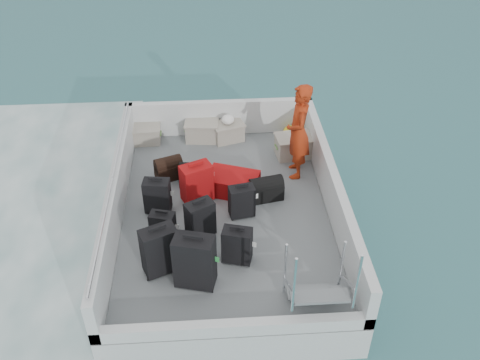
{
  "coord_description": "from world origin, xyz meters",
  "views": [
    {
      "loc": [
        -0.21,
        -6.71,
        6.26
      ],
      "look_at": [
        0.26,
        0.31,
        1.0
      ],
      "focal_mm": 40.0,
      "sensor_mm": 36.0,
      "label": 1
    }
  ],
  "objects_px": {
    "suitcase_5": "(197,183)",
    "crate_3": "(294,147)",
    "crate_2": "(228,132)",
    "crate_1": "(202,131)",
    "suitcase_6": "(237,246)",
    "suitcase_1": "(163,228)",
    "suitcase_8": "(233,183)",
    "crate_0": "(147,135)",
    "suitcase_7": "(242,202)",
    "suitcase_2": "(157,196)",
    "suitcase_4": "(200,220)",
    "suitcase_0": "(160,251)",
    "passenger": "(298,132)",
    "suitcase_3": "(195,262)"
  },
  "relations": [
    {
      "from": "suitcase_0",
      "to": "suitcase_1",
      "type": "relative_size",
      "value": 1.39
    },
    {
      "from": "suitcase_8",
      "to": "crate_1",
      "type": "relative_size",
      "value": 1.4
    },
    {
      "from": "suitcase_5",
      "to": "crate_1",
      "type": "relative_size",
      "value": 1.14
    },
    {
      "from": "suitcase_7",
      "to": "crate_2",
      "type": "xyz_separation_m",
      "value": [
        -0.11,
        2.29,
        -0.11
      ]
    },
    {
      "from": "suitcase_0",
      "to": "suitcase_8",
      "type": "distance_m",
      "value": 2.11
    },
    {
      "from": "suitcase_7",
      "to": "crate_2",
      "type": "bearing_deg",
      "value": 82.08
    },
    {
      "from": "suitcase_4",
      "to": "crate_0",
      "type": "relative_size",
      "value": 1.21
    },
    {
      "from": "suitcase_1",
      "to": "crate_3",
      "type": "relative_size",
      "value": 0.87
    },
    {
      "from": "suitcase_8",
      "to": "crate_1",
      "type": "bearing_deg",
      "value": 36.5
    },
    {
      "from": "suitcase_6",
      "to": "suitcase_8",
      "type": "bearing_deg",
      "value": 103.8
    },
    {
      "from": "suitcase_6",
      "to": "crate_1",
      "type": "relative_size",
      "value": 0.97
    },
    {
      "from": "suitcase_0",
      "to": "suitcase_7",
      "type": "xyz_separation_m",
      "value": [
        1.23,
        1.13,
        -0.1
      ]
    },
    {
      "from": "suitcase_1",
      "to": "crate_2",
      "type": "relative_size",
      "value": 0.99
    },
    {
      "from": "suitcase_5",
      "to": "passenger",
      "type": "distance_m",
      "value": 1.94
    },
    {
      "from": "suitcase_5",
      "to": "suitcase_6",
      "type": "bearing_deg",
      "value": -93.18
    },
    {
      "from": "suitcase_6",
      "to": "suitcase_7",
      "type": "xyz_separation_m",
      "value": [
        0.14,
        1.01,
        -0.01
      ]
    },
    {
      "from": "suitcase_7",
      "to": "passenger",
      "type": "xyz_separation_m",
      "value": [
        1.04,
        1.1,
        0.58
      ]
    },
    {
      "from": "suitcase_2",
      "to": "crate_0",
      "type": "relative_size",
      "value": 1.17
    },
    {
      "from": "suitcase_2",
      "to": "suitcase_6",
      "type": "distance_m",
      "value": 1.71
    },
    {
      "from": "suitcase_1",
      "to": "suitcase_8",
      "type": "bearing_deg",
      "value": 61.81
    },
    {
      "from": "crate_0",
      "to": "suitcase_7",
      "type": "bearing_deg",
      "value": -53.89
    },
    {
      "from": "crate_0",
      "to": "passenger",
      "type": "height_order",
      "value": "passenger"
    },
    {
      "from": "crate_0",
      "to": "crate_3",
      "type": "relative_size",
      "value": 0.82
    },
    {
      "from": "passenger",
      "to": "suitcase_6",
      "type": "bearing_deg",
      "value": -26.35
    },
    {
      "from": "suitcase_2",
      "to": "crate_2",
      "type": "height_order",
      "value": "suitcase_2"
    },
    {
      "from": "suitcase_4",
      "to": "crate_2",
      "type": "relative_size",
      "value": 1.12
    },
    {
      "from": "suitcase_1",
      "to": "suitcase_2",
      "type": "height_order",
      "value": "suitcase_2"
    },
    {
      "from": "suitcase_2",
      "to": "suitcase_4",
      "type": "relative_size",
      "value": 0.96
    },
    {
      "from": "crate_2",
      "to": "suitcase_2",
      "type": "bearing_deg",
      "value": -120.7
    },
    {
      "from": "suitcase_3",
      "to": "suitcase_6",
      "type": "xyz_separation_m",
      "value": [
        0.6,
        0.4,
        -0.12
      ]
    },
    {
      "from": "crate_0",
      "to": "suitcase_3",
      "type": "bearing_deg",
      "value": -75.72
    },
    {
      "from": "suitcase_7",
      "to": "suitcase_1",
      "type": "bearing_deg",
      "value": -166.58
    },
    {
      "from": "crate_2",
      "to": "crate_1",
      "type": "bearing_deg",
      "value": 174.24
    },
    {
      "from": "suitcase_3",
      "to": "suitcase_8",
      "type": "distance_m",
      "value": 2.17
    },
    {
      "from": "passenger",
      "to": "suitcase_2",
      "type": "bearing_deg",
      "value": -66.64
    },
    {
      "from": "suitcase_1",
      "to": "crate_1",
      "type": "relative_size",
      "value": 0.91
    },
    {
      "from": "suitcase_3",
      "to": "passenger",
      "type": "height_order",
      "value": "passenger"
    },
    {
      "from": "suitcase_0",
      "to": "passenger",
      "type": "xyz_separation_m",
      "value": [
        2.27,
        2.23,
        0.48
      ]
    },
    {
      "from": "suitcase_5",
      "to": "crate_3",
      "type": "distance_m",
      "value": 2.17
    },
    {
      "from": "suitcase_0",
      "to": "crate_0",
      "type": "height_order",
      "value": "suitcase_0"
    },
    {
      "from": "suitcase_0",
      "to": "suitcase_1",
      "type": "distance_m",
      "value": 0.6
    },
    {
      "from": "suitcase_1",
      "to": "crate_2",
      "type": "height_order",
      "value": "suitcase_1"
    },
    {
      "from": "crate_1",
      "to": "crate_2",
      "type": "distance_m",
      "value": 0.51
    },
    {
      "from": "suitcase_0",
      "to": "suitcase_5",
      "type": "distance_m",
      "value": 1.66
    },
    {
      "from": "suitcase_2",
      "to": "crate_0",
      "type": "xyz_separation_m",
      "value": [
        -0.34,
        2.1,
        -0.15
      ]
    },
    {
      "from": "suitcase_5",
      "to": "suitcase_6",
      "type": "distance_m",
      "value": 1.56
    },
    {
      "from": "suitcase_5",
      "to": "suitcase_6",
      "type": "relative_size",
      "value": 1.19
    },
    {
      "from": "suitcase_0",
      "to": "suitcase_8",
      "type": "xyz_separation_m",
      "value": [
        1.12,
        1.78,
        -0.22
      ]
    },
    {
      "from": "suitcase_1",
      "to": "suitcase_4",
      "type": "height_order",
      "value": "suitcase_4"
    },
    {
      "from": "suitcase_1",
      "to": "suitcase_7",
      "type": "distance_m",
      "value": 1.33
    }
  ]
}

